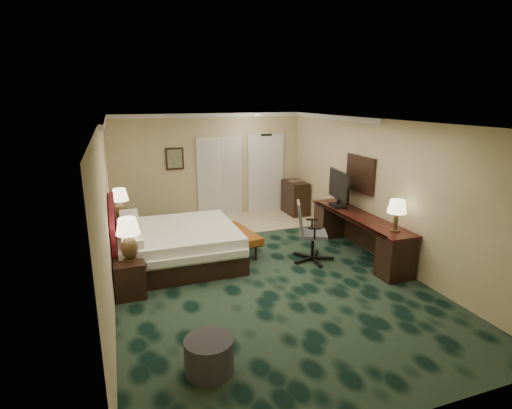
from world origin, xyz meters
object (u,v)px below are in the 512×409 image
object	(u,v)px
desk	(358,235)
minibar	(295,198)
nightstand_near	(130,278)
lamp_far	(120,204)
desk_chair	(313,232)
bed	(178,246)
nightstand_far	(125,232)
tv	(339,189)
bed_bench	(239,241)
lamp_near	(129,239)
ottoman	(209,355)

from	to	relation	value
desk	minibar	bearing A→B (deg)	89.29
nightstand_near	lamp_far	size ratio (longest dim) A/B	0.87
lamp_far	minibar	xyz separation A→B (m)	(4.50, 0.98, -0.46)
desk_chair	minibar	size ratio (longest dim) A/B	1.30
minibar	bed	bearing A→B (deg)	-146.71
nightstand_far	lamp_far	size ratio (longest dim) A/B	0.85
lamp_far	tv	world-z (taller)	tv
lamp_far	bed_bench	xyz separation A→B (m)	(2.24, -1.15, -0.69)
lamp_near	desk	size ratio (longest dim) A/B	0.25
nightstand_near	desk	size ratio (longest dim) A/B	0.21
bed	lamp_near	world-z (taller)	lamp_near
ottoman	desk_chair	bearing A→B (deg)	43.91
lamp_far	desk_chair	world-z (taller)	lamp_far
desk	bed	bearing A→B (deg)	167.46
lamp_near	desk_chair	distance (m)	3.41
bed_bench	bed	bearing A→B (deg)	179.12
ottoman	nightstand_far	bearing A→B (deg)	99.53
lamp_near	minibar	world-z (taller)	lamp_near
lamp_near	desk	bearing A→B (deg)	3.19
bed_bench	tv	xyz separation A→B (m)	(2.17, -0.22, 0.98)
bed	desk_chair	xyz separation A→B (m)	(2.48, -0.75, 0.24)
nightstand_far	nightstand_near	bearing A→B (deg)	-89.89
nightstand_near	minibar	bearing A→B (deg)	36.99
lamp_far	minibar	distance (m)	4.63
bed	lamp_far	size ratio (longest dim) A/B	3.24
desk	lamp_far	bearing A→B (deg)	154.71
bed	desk	xyz separation A→B (m)	(3.48, -0.77, 0.06)
desk	lamp_near	bearing A→B (deg)	-176.81
desk	desk_chair	xyz separation A→B (m)	(-1.00, 0.02, 0.18)
nightstand_near	bed_bench	distance (m)	2.53
ottoman	tv	bearing A→B (deg)	42.17
bed	tv	distance (m)	3.54
bed	lamp_far	xyz separation A→B (m)	(-0.98, 1.33, 0.57)
desk_chair	ottoman	bearing A→B (deg)	-113.76
lamp_near	ottoman	bearing A→B (deg)	-72.04
bed	tv	world-z (taller)	tv
bed	lamp_near	bearing A→B (deg)	-131.65
tv	ottoman	bearing A→B (deg)	-128.80
nightstand_far	bed_bench	size ratio (longest dim) A/B	0.44
desk_chair	nightstand_far	bearing A→B (deg)	170.97
nightstand_near	minibar	xyz separation A→B (m)	(4.46, 3.36, 0.16)
desk	minibar	distance (m)	3.09
tv	bed_bench	bearing A→B (deg)	-176.82
bed_bench	desk	bearing A→B (deg)	-32.74
desk	ottoman	bearing A→B (deg)	-145.35
bed	lamp_near	distance (m)	1.48
tv	nightstand_near	bearing A→B (deg)	-157.91
desk_chair	minibar	bearing A→B (deg)	93.52
lamp_far	ottoman	bearing A→B (deg)	-80.05
lamp_far	nightstand_near	bearing A→B (deg)	-89.06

